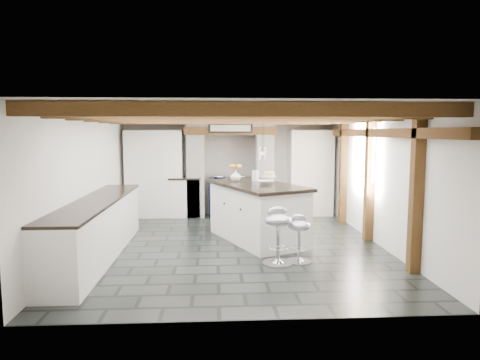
{
  "coord_description": "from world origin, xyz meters",
  "views": [
    {
      "loc": [
        -0.34,
        -7.27,
        1.97
      ],
      "look_at": [
        0.1,
        0.4,
        1.1
      ],
      "focal_mm": 32.0,
      "sensor_mm": 36.0,
      "label": 1
    }
  ],
  "objects": [
    {
      "name": "bar_stool_far",
      "position": [
        0.57,
        -1.11,
        0.53
      ],
      "size": [
        0.48,
        0.48,
        0.86
      ],
      "rotation": [
        0.0,
        0.0,
        0.16
      ],
      "color": "silver",
      "rests_on": "ground"
    },
    {
      "name": "kitchen_island",
      "position": [
        0.41,
        0.33,
        0.53
      ],
      "size": [
        1.83,
        2.35,
        1.38
      ],
      "rotation": [
        0.0,
        0.0,
        0.41
      ],
      "color": "white",
      "rests_on": "ground"
    },
    {
      "name": "ground",
      "position": [
        0.0,
        0.0,
        0.0
      ],
      "size": [
        6.0,
        6.0,
        0.0
      ],
      "primitive_type": "plane",
      "color": "black",
      "rests_on": "ground"
    },
    {
      "name": "bar_stool_near",
      "position": [
        0.91,
        -1.03,
        0.45
      ],
      "size": [
        0.44,
        0.44,
        0.73
      ],
      "rotation": [
        0.0,
        0.0,
        -0.26
      ],
      "color": "silver",
      "rests_on": "ground"
    },
    {
      "name": "range_cooker",
      "position": [
        0.0,
        2.68,
        0.47
      ],
      "size": [
        1.0,
        0.63,
        0.99
      ],
      "color": "black",
      "rests_on": "ground"
    },
    {
      "name": "room_shell",
      "position": [
        -0.61,
        1.42,
        1.07
      ],
      "size": [
        6.0,
        6.03,
        6.0
      ],
      "color": "silver",
      "rests_on": "ground"
    }
  ]
}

